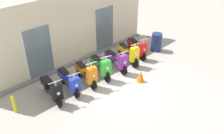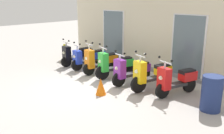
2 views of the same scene
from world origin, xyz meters
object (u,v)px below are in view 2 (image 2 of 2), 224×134
Objects in this scene: scooter_red at (176,80)px; curb_bollard at (65,51)px; scooter_purple at (131,70)px; scooter_black at (77,55)px; scooter_orange at (100,61)px; trash_bin at (212,93)px; scooter_blue at (89,58)px; scooter_yellow at (151,74)px; traffic_cone at (101,87)px; scooter_green at (115,65)px.

curb_bollard is (-6.25, 0.33, -0.14)m from scooter_red.
scooter_red reaches higher than scooter_purple.
scooter_orange is (1.60, -0.08, 0.02)m from scooter_black.
trash_bin is at bearing -12.86° from scooter_red.
scooter_purple is at bearing 177.47° from trash_bin.
scooter_orange is (0.81, -0.10, 0.03)m from scooter_blue.
trash_bin reaches higher than curb_bollard.
curb_bollard is at bearing 176.93° from scooter_red.
scooter_purple is 0.83m from scooter_yellow.
scooter_orange is 2.27m from traffic_cone.
scooter_yellow is (1.70, -0.08, 0.02)m from scooter_green.
scooter_red is 1.24m from trash_bin.
scooter_purple reaches higher than scooter_blue.
scooter_yellow is 3.04× the size of traffic_cone.
scooter_orange is at bearing 177.23° from trash_bin.
scooter_black reaches higher than scooter_blue.
curb_bollard is (-2.15, 0.29, -0.11)m from scooter_blue.
scooter_purple is (1.67, -0.09, -0.01)m from scooter_orange.
scooter_purple is at bearing 90.56° from traffic_cone.
scooter_green is 0.88m from scooter_purple.
curb_bollard is at bearing 174.97° from scooter_yellow.
scooter_black reaches higher than curb_bollard.
scooter_orange is at bearing -7.57° from curb_bollard.
scooter_black is 0.96× the size of scooter_green.
scooter_red is (1.63, 0.15, 0.01)m from scooter_purple.
scooter_blue reaches higher than curb_bollard.
scooter_yellow is at bearing -5.03° from curb_bollard.
trash_bin is (4.50, -0.22, -0.02)m from scooter_orange.
scooter_purple is 4.65m from curb_bollard.
scooter_green is 1.76m from traffic_cone.
trash_bin is (6.10, -0.30, 0.00)m from scooter_black.
scooter_purple is at bearing -3.00° from scooter_black.
scooter_orange is 1.05× the size of scooter_red.
scooter_purple is at bearing -179.62° from scooter_yellow.
scooter_green is (1.61, -0.11, 0.03)m from scooter_blue.
scooter_green is 3.04× the size of traffic_cone.
scooter_purple is 1.69× the size of trash_bin.
scooter_yellow is 1.68× the size of trash_bin.
scooter_orange reaches higher than scooter_red.
scooter_black is at bearing 177.19° from scooter_orange.
scooter_purple is at bearing -3.18° from scooter_orange.
scooter_blue is 1.02× the size of scooter_orange.
scooter_orange is at bearing 176.82° from scooter_purple.
scooter_green is at bearing -178.48° from scooter_red.
scooter_orange is 2.98m from curb_bollard.
scooter_purple is (2.48, -0.19, 0.02)m from scooter_blue.
scooter_red reaches higher than traffic_cone.
traffic_cone is (2.49, -1.61, -0.20)m from scooter_blue.
scooter_purple is (0.88, -0.08, -0.02)m from scooter_green.
scooter_purple is 1.00× the size of scooter_yellow.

